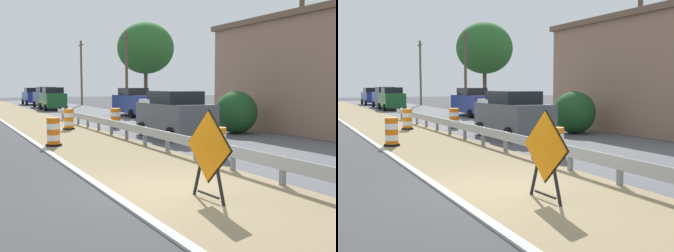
# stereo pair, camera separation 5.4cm
# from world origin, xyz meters

# --- Properties ---
(ground_plane) EXTENTS (160.00, 160.00, 0.00)m
(ground_plane) POSITION_xyz_m (0.00, 0.00, 0.00)
(ground_plane) COLOR #3D3D3F
(median_dirt_strip) EXTENTS (4.04, 120.00, 0.01)m
(median_dirt_strip) POSITION_xyz_m (0.82, 0.00, 0.00)
(median_dirt_strip) COLOR #8E7A56
(median_dirt_strip) RESTS_ON ground
(curb_near_edge) EXTENTS (0.20, 120.00, 0.11)m
(curb_near_edge) POSITION_xyz_m (-1.30, 0.00, 0.00)
(curb_near_edge) COLOR #ADADA8
(curb_near_edge) RESTS_ON ground
(guardrail_median) EXTENTS (0.18, 46.12, 0.71)m
(guardrail_median) POSITION_xyz_m (2.60, -0.84, 0.52)
(guardrail_median) COLOR #999EA3
(guardrail_median) RESTS_ON ground
(warning_sign_diamond) EXTENTS (0.14, 1.54, 1.90)m
(warning_sign_diamond) POSITION_xyz_m (0.35, -1.16, 1.04)
(warning_sign_diamond) COLOR black
(warning_sign_diamond) RESTS_ON ground
(traffic_barrel_nearest) EXTENTS (0.64, 0.64, 1.01)m
(traffic_barrel_nearest) POSITION_xyz_m (3.45, 3.05, 0.45)
(traffic_barrel_nearest) COLOR orange
(traffic_barrel_nearest) RESTS_ON ground
(traffic_barrel_close) EXTENTS (0.63, 0.63, 1.12)m
(traffic_barrel_close) POSITION_xyz_m (-0.76, 8.29, 0.51)
(traffic_barrel_close) COLOR orange
(traffic_barrel_close) RESTS_ON ground
(traffic_barrel_mid) EXTENTS (0.68, 0.68, 1.11)m
(traffic_barrel_mid) POSITION_xyz_m (3.88, 13.88, 0.50)
(traffic_barrel_mid) COLOR orange
(traffic_barrel_mid) RESTS_ON ground
(traffic_barrel_far) EXTENTS (0.64, 0.64, 1.11)m
(traffic_barrel_far) POSITION_xyz_m (1.35, 14.30, 0.50)
(traffic_barrel_far) COLOR orange
(traffic_barrel_far) RESTS_ON ground
(car_lead_near_lane) EXTENTS (2.18, 4.23, 2.20)m
(car_lead_near_lane) POSITION_xyz_m (4.50, 32.92, 1.10)
(car_lead_near_lane) COLOR #195128
(car_lead_near_lane) RESTS_ON ground
(car_trailing_near_lane) EXTENTS (1.97, 4.51, 2.18)m
(car_trailing_near_lane) POSITION_xyz_m (8.10, 52.82, 1.09)
(car_trailing_near_lane) COLOR #4C5156
(car_trailing_near_lane) RESTS_ON ground
(car_lead_far_lane) EXTENTS (2.21, 4.32, 2.12)m
(car_lead_far_lane) POSITION_xyz_m (4.77, 8.52, 1.06)
(car_lead_far_lane) COLOR #4C5156
(car_lead_far_lane) RESTS_ON ground
(car_mid_far_lane) EXTENTS (2.13, 4.68, 2.19)m
(car_mid_far_lane) POSITION_xyz_m (8.28, 21.74, 1.09)
(car_mid_far_lane) COLOR navy
(car_mid_far_lane) RESTS_ON ground
(car_trailing_far_lane) EXTENTS (2.18, 4.65, 2.21)m
(car_trailing_far_lane) POSITION_xyz_m (4.90, 38.17, 1.11)
(car_trailing_far_lane) COLOR navy
(car_trailing_far_lane) RESTS_ON ground
(car_distant_a) EXTENTS (2.11, 4.69, 2.04)m
(car_distant_a) POSITION_xyz_m (7.95, 15.56, 1.02)
(car_distant_a) COLOR silver
(car_distant_a) RESTS_ON ground
(car_distant_b) EXTENTS (2.13, 4.73, 2.10)m
(car_distant_b) POSITION_xyz_m (4.79, 45.82, 1.05)
(car_distant_b) COLOR navy
(car_distant_b) RESTS_ON ground
(roadside_shop_near) EXTENTS (8.89, 11.01, 5.90)m
(roadside_shop_near) POSITION_xyz_m (14.35, 8.01, 2.96)
(roadside_shop_near) COLOR #93705B
(roadside_shop_near) RESTS_ON ground
(utility_pole_near) EXTENTS (0.24, 1.80, 7.90)m
(utility_pole_near) POSITION_xyz_m (10.63, 6.81, 4.11)
(utility_pole_near) COLOR brown
(utility_pole_near) RESTS_ON ground
(utility_pole_mid) EXTENTS (0.24, 1.80, 7.02)m
(utility_pole_mid) POSITION_xyz_m (9.51, 26.30, 3.67)
(utility_pole_mid) COLOR brown
(utility_pole_mid) RESTS_ON ground
(utility_pole_far) EXTENTS (0.24, 1.80, 7.75)m
(utility_pole_far) POSITION_xyz_m (10.01, 42.32, 4.03)
(utility_pole_far) COLOR brown
(utility_pole_far) RESTS_ON ground
(bush_roadside) EXTENTS (2.11, 2.11, 2.09)m
(bush_roadside) POSITION_xyz_m (8.27, 8.64, 1.04)
(bush_roadside) COLOR #1E4C23
(bush_roadside) RESTS_ON ground
(tree_roadside) EXTENTS (5.41, 5.41, 8.36)m
(tree_roadside) POSITION_xyz_m (12.53, 28.94, 5.91)
(tree_roadside) COLOR #4C3D2D
(tree_roadside) RESTS_ON ground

